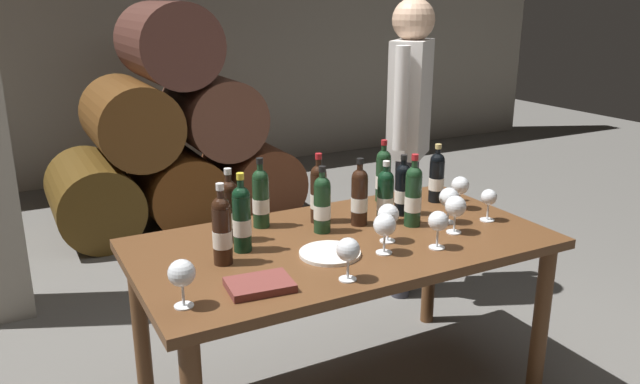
% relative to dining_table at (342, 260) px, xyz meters
% --- Properties ---
extents(cellar_back_wall, '(10.00, 0.24, 2.80)m').
position_rel_dining_table_xyz_m(cellar_back_wall, '(0.00, 4.20, 0.73)').
color(cellar_back_wall, gray).
rests_on(cellar_back_wall, ground_plane).
extents(barrel_stack, '(1.86, 0.90, 1.69)m').
position_rel_dining_table_xyz_m(barrel_stack, '(0.00, 2.60, -0.01)').
color(barrel_stack, '#503814').
rests_on(barrel_stack, ground_plane).
extents(dining_table, '(1.70, 0.90, 0.76)m').
position_rel_dining_table_xyz_m(dining_table, '(0.00, 0.00, 0.00)').
color(dining_table, brown).
rests_on(dining_table, ground_plane).
extents(wine_bottle_0, '(0.07, 0.07, 0.31)m').
position_rel_dining_table_xyz_m(wine_bottle_0, '(-0.24, 0.30, 0.22)').
color(wine_bottle_0, '#19381E').
rests_on(wine_bottle_0, dining_table).
extents(wine_bottle_1, '(0.07, 0.07, 0.29)m').
position_rel_dining_table_xyz_m(wine_bottle_1, '(0.65, 0.23, 0.22)').
color(wine_bottle_1, black).
rests_on(wine_bottle_1, dining_table).
extents(wine_bottle_2, '(0.07, 0.07, 0.32)m').
position_rel_dining_table_xyz_m(wine_bottle_2, '(0.35, 0.01, 0.23)').
color(wine_bottle_2, '#19381E').
rests_on(wine_bottle_2, dining_table).
extents(wine_bottle_3, '(0.07, 0.07, 0.30)m').
position_rel_dining_table_xyz_m(wine_bottle_3, '(0.43, 0.36, 0.22)').
color(wine_bottle_3, '#19381E').
rests_on(wine_bottle_3, dining_table).
extents(wine_bottle_4, '(0.07, 0.07, 0.29)m').
position_rel_dining_table_xyz_m(wine_bottle_4, '(-0.03, 0.12, 0.22)').
color(wine_bottle_4, '#19381E').
rests_on(wine_bottle_4, dining_table).
extents(wine_bottle_5, '(0.07, 0.07, 0.32)m').
position_rel_dining_table_xyz_m(wine_bottle_5, '(-0.41, 0.08, 0.23)').
color(wine_bottle_5, black).
rests_on(wine_bottle_5, dining_table).
extents(wine_bottle_6, '(0.07, 0.07, 0.31)m').
position_rel_dining_table_xyz_m(wine_bottle_6, '(0.01, 0.24, 0.23)').
color(wine_bottle_6, black).
rests_on(wine_bottle_6, dining_table).
extents(wine_bottle_7, '(0.07, 0.07, 0.31)m').
position_rel_dining_table_xyz_m(wine_bottle_7, '(-0.52, -0.00, 0.23)').
color(wine_bottle_7, black).
rests_on(wine_bottle_7, dining_table).
extents(wine_bottle_8, '(0.07, 0.07, 0.28)m').
position_rel_dining_table_xyz_m(wine_bottle_8, '(0.40, 0.15, 0.21)').
color(wine_bottle_8, black).
rests_on(wine_bottle_8, dining_table).
extents(wine_bottle_9, '(0.07, 0.07, 0.28)m').
position_rel_dining_table_xyz_m(wine_bottle_9, '(0.27, 0.09, 0.21)').
color(wine_bottle_9, black).
rests_on(wine_bottle_9, dining_table).
extents(wine_bottle_10, '(0.07, 0.07, 0.31)m').
position_rel_dining_table_xyz_m(wine_bottle_10, '(-0.41, 0.21, 0.22)').
color(wine_bottle_10, black).
rests_on(wine_bottle_10, dining_table).
extents(wine_bottle_11, '(0.07, 0.07, 0.30)m').
position_rel_dining_table_xyz_m(wine_bottle_11, '(0.15, 0.12, 0.22)').
color(wine_bottle_11, black).
rests_on(wine_bottle_11, dining_table).
extents(wine_glass_0, '(0.08, 0.08, 0.16)m').
position_rel_dining_table_xyz_m(wine_glass_0, '(0.68, 0.09, 0.20)').
color(wine_glass_0, white).
rests_on(wine_glass_0, dining_table).
extents(wine_glass_1, '(0.08, 0.08, 0.16)m').
position_rel_dining_table_xyz_m(wine_glass_1, '(-0.18, -0.34, 0.20)').
color(wine_glass_1, white).
rests_on(wine_glass_1, dining_table).
extents(wine_glass_2, '(0.08, 0.08, 0.15)m').
position_rel_dining_table_xyz_m(wine_glass_2, '(0.29, -0.26, 0.20)').
color(wine_glass_2, white).
rests_on(wine_glass_2, dining_table).
extents(wine_glass_3, '(0.07, 0.07, 0.15)m').
position_rel_dining_table_xyz_m(wine_glass_3, '(0.69, -0.10, 0.19)').
color(wine_glass_3, white).
rests_on(wine_glass_3, dining_table).
extents(wine_glass_4, '(0.09, 0.09, 0.16)m').
position_rel_dining_table_xyz_m(wine_glass_4, '(-0.74, -0.27, 0.21)').
color(wine_glass_4, white).
rests_on(wine_glass_4, dining_table).
extents(wine_glass_5, '(0.09, 0.09, 0.16)m').
position_rel_dining_table_xyz_m(wine_glass_5, '(0.07, -0.20, 0.21)').
color(wine_glass_5, white).
rests_on(wine_glass_5, dining_table).
extents(wine_glass_6, '(0.09, 0.09, 0.16)m').
position_rel_dining_table_xyz_m(wine_glass_6, '(0.15, -0.10, 0.20)').
color(wine_glass_6, white).
rests_on(wine_glass_6, dining_table).
extents(wine_glass_7, '(0.09, 0.09, 0.16)m').
position_rel_dining_table_xyz_m(wine_glass_7, '(0.51, -0.04, 0.20)').
color(wine_glass_7, white).
rests_on(wine_glass_7, dining_table).
extents(wine_glass_8, '(0.09, 0.09, 0.16)m').
position_rel_dining_table_xyz_m(wine_glass_8, '(0.46, -0.15, 0.21)').
color(wine_glass_8, white).
rests_on(wine_glass_8, dining_table).
extents(tasting_notebook, '(0.23, 0.18, 0.03)m').
position_rel_dining_table_xyz_m(tasting_notebook, '(-0.48, -0.26, 0.11)').
color(tasting_notebook, brown).
rests_on(tasting_notebook, dining_table).
extents(serving_plate, '(0.24, 0.24, 0.01)m').
position_rel_dining_table_xyz_m(serving_plate, '(-0.12, -0.12, 0.10)').
color(serving_plate, white).
rests_on(serving_plate, dining_table).
extents(sommelier_presenting, '(0.39, 0.35, 1.72)m').
position_rel_dining_table_xyz_m(sommelier_presenting, '(0.86, 0.75, 0.37)').
color(sommelier_presenting, '#383842').
rests_on(sommelier_presenting, ground_plane).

